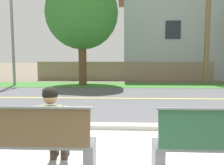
{
  "coord_description": "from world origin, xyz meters",
  "views": [
    {
      "loc": [
        -0.04,
        -3.0,
        1.65
      ],
      "look_at": [
        -0.3,
        3.26,
        1.0
      ],
      "focal_mm": 37.47,
      "sensor_mm": 36.0,
      "label": 1
    }
  ],
  "objects_px": {
    "bench_left": "(34,142)",
    "streetlamp": "(13,10)",
    "bench_right": "(217,145)",
    "seated_person_olive": "(53,124)",
    "shade_tree_left": "(84,7)"
  },
  "relations": [
    {
      "from": "bench_left",
      "to": "streetlamp",
      "type": "bearing_deg",
      "value": 115.85
    },
    {
      "from": "bench_right",
      "to": "streetlamp",
      "type": "xyz_separation_m",
      "value": [
        -7.86,
        10.9,
        4.06
      ]
    },
    {
      "from": "seated_person_olive",
      "to": "bench_right",
      "type": "bearing_deg",
      "value": -4.12
    },
    {
      "from": "bench_left",
      "to": "seated_person_olive",
      "type": "relative_size",
      "value": 1.39
    },
    {
      "from": "bench_left",
      "to": "seated_person_olive",
      "type": "distance_m",
      "value": 0.36
    },
    {
      "from": "bench_right",
      "to": "shade_tree_left",
      "type": "bearing_deg",
      "value": 108.06
    },
    {
      "from": "streetlamp",
      "to": "shade_tree_left",
      "type": "bearing_deg",
      "value": 1.67
    },
    {
      "from": "bench_right",
      "to": "streetlamp",
      "type": "height_order",
      "value": "streetlamp"
    },
    {
      "from": "bench_left",
      "to": "shade_tree_left",
      "type": "bearing_deg",
      "value": 95.25
    },
    {
      "from": "bench_right",
      "to": "shade_tree_left",
      "type": "height_order",
      "value": "shade_tree_left"
    },
    {
      "from": "shade_tree_left",
      "to": "bench_right",
      "type": "bearing_deg",
      "value": -71.94
    },
    {
      "from": "streetlamp",
      "to": "seated_person_olive",
      "type": "bearing_deg",
      "value": -62.81
    },
    {
      "from": "seated_person_olive",
      "to": "shade_tree_left",
      "type": "distance_m",
      "value": 11.63
    },
    {
      "from": "bench_right",
      "to": "shade_tree_left",
      "type": "distance_m",
      "value": 12.34
    },
    {
      "from": "streetlamp",
      "to": "shade_tree_left",
      "type": "distance_m",
      "value": 4.27
    }
  ]
}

